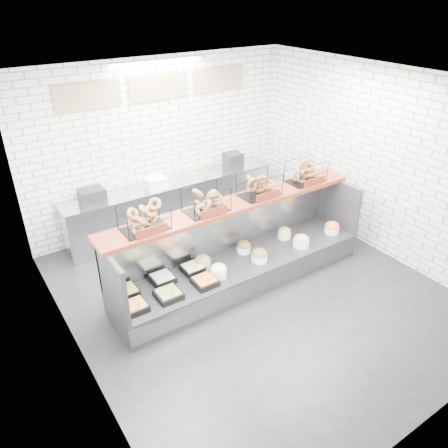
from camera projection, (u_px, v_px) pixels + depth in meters
ground at (253, 292)px, 6.48m from camera, size 5.50×5.50×0.00m
room_shell at (231, 148)px, 5.92m from camera, size 5.02×5.51×3.01m
display_case at (239, 263)px, 6.56m from camera, size 4.00×0.90×1.20m
bagel_shelf at (234, 195)px, 6.18m from camera, size 4.10×0.50×0.40m
prep_counter at (174, 203)px, 8.01m from camera, size 4.00×0.60×1.20m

